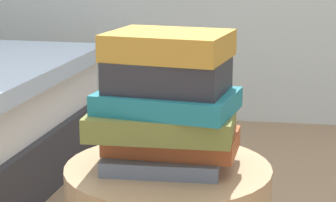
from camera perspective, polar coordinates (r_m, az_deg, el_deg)
The scene contains 6 objects.
book_slate at distance 1.31m, azimuth -0.36°, elevation -5.18°, with size 0.23×0.18×0.03m, color slate.
book_rust at distance 1.31m, azimuth 0.38°, elevation -3.60°, with size 0.26×0.15×0.04m, color #994723.
book_olive at distance 1.29m, azimuth -0.50°, elevation -1.86°, with size 0.29×0.21×0.05m, color olive.
book_teal at distance 1.27m, azimuth -0.00°, elevation -0.02°, with size 0.27×0.18×0.04m, color #1E727F.
book_charcoal at distance 1.26m, azimuth 0.14°, elevation 2.33°, with size 0.23×0.16×0.06m, color #28282D.
book_ochre at distance 1.26m, azimuth 0.10°, elevation 5.02°, with size 0.23×0.19×0.05m, color #B7842D.
Camera 1 is at (0.21, -1.22, 0.87)m, focal length 68.01 mm.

